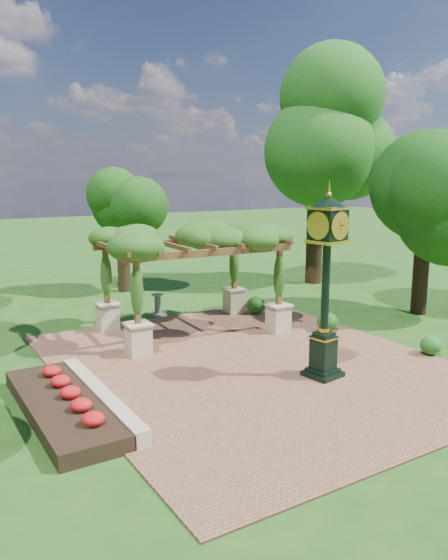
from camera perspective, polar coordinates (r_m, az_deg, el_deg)
ground at (r=14.96m, az=5.10°, el=-9.86°), size 120.00×120.00×0.00m
brick_plaza at (r=15.71m, az=2.90°, el=-8.72°), size 10.00×12.00×0.04m
border_wall at (r=13.30m, az=-12.74°, el=-11.89°), size 0.35×5.00×0.40m
flower_bed at (r=13.08m, az=-16.56°, el=-12.59°), size 1.50×5.00×0.36m
pedestal_clock at (r=14.22m, az=10.65°, el=1.00°), size 1.10×1.10×4.84m
pergola at (r=18.27m, az=-3.38°, el=3.70°), size 5.99×3.92×3.67m
sundial at (r=21.02m, az=-6.94°, el=-2.72°), size 0.56×0.56×0.85m
shrub_front at (r=17.45m, az=20.81°, el=-6.39°), size 0.81×0.81×0.56m
shrub_mid at (r=19.02m, az=10.76°, el=-4.32°), size 0.87×0.87×0.65m
shrub_back at (r=21.09m, az=3.34°, el=-2.62°), size 0.75×0.75×0.66m
tree_north at (r=25.23m, az=-10.66°, el=8.23°), size 3.11×3.11×6.15m
tree_east_far at (r=27.30m, az=9.80°, el=15.86°), size 5.30×5.30×11.26m
tree_east_near at (r=21.99m, az=20.38°, el=8.59°), size 3.88×3.88×6.80m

